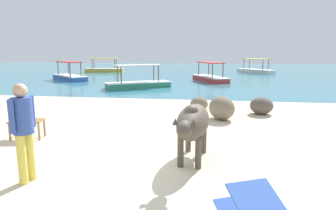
{
  "coord_description": "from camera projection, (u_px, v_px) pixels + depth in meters",
  "views": [
    {
      "loc": [
        1.65,
        -5.6,
        2.19
      ],
      "look_at": [
        0.4,
        3.0,
        0.55
      ],
      "focal_mm": 31.95,
      "sensor_mm": 36.0,
      "label": 1
    }
  ],
  "objects": [
    {
      "name": "bottle",
      "position": [
        19.0,
        115.0,
        7.18
      ],
      "size": [
        0.07,
        0.07,
        0.3
      ],
      "color": "#A3C6D1",
      "rests_on": "low_bench_table"
    },
    {
      "name": "boat_green",
      "position": [
        138.0,
        83.0,
        16.98
      ],
      "size": [
        3.74,
        2.89,
        1.29
      ],
      "rotation": [
        0.0,
        0.0,
        3.69
      ],
      "color": "#338E66",
      "rests_on": "water_surface"
    },
    {
      "name": "boat_blue",
      "position": [
        70.0,
        76.0,
        21.25
      ],
      "size": [
        3.52,
        3.29,
        1.29
      ],
      "rotation": [
        0.0,
        0.0,
        2.42
      ],
      "color": "#3866B7",
      "rests_on": "water_surface"
    },
    {
      "name": "water_surface",
      "position": [
        194.0,
        73.0,
        27.48
      ],
      "size": [
        60.0,
        36.0,
        0.03
      ],
      "primitive_type": "cube",
      "color": "teal",
      "rests_on": "ground"
    },
    {
      "name": "boat_red",
      "position": [
        210.0,
        77.0,
        20.49
      ],
      "size": [
        2.67,
        3.8,
        1.29
      ],
      "rotation": [
        0.0,
        0.0,
        2.03
      ],
      "color": "#C63833",
      "rests_on": "water_surface"
    },
    {
      "name": "boat_yellow",
      "position": [
        105.0,
        69.0,
        28.8
      ],
      "size": [
        3.79,
        1.62,
        1.29
      ],
      "rotation": [
        0.0,
        0.0,
        0.13
      ],
      "color": "gold",
      "rests_on": "water_surface"
    },
    {
      "name": "sand_beach",
      "position": [
        127.0,
        157.0,
        6.08
      ],
      "size": [
        18.0,
        14.0,
        0.04
      ],
      "primitive_type": "cube",
      "color": "beige",
      "rests_on": "ground"
    },
    {
      "name": "shore_rock_medium",
      "position": [
        222.0,
        108.0,
        9.18
      ],
      "size": [
        1.06,
        1.2,
        0.72
      ],
      "primitive_type": "ellipsoid",
      "rotation": [
        0.0,
        0.0,
        1.95
      ],
      "color": "#756651",
      "rests_on": "sand_beach"
    },
    {
      "name": "person_standing",
      "position": [
        23.0,
        126.0,
        4.74
      ],
      "size": [
        0.32,
        0.5,
        1.62
      ],
      "rotation": [
        0.0,
        0.0,
        2.97
      ],
      "color": "#DBC64C",
      "rests_on": "sand_beach"
    },
    {
      "name": "boat_white",
      "position": [
        256.0,
        70.0,
        27.5
      ],
      "size": [
        3.34,
        3.48,
        1.29
      ],
      "rotation": [
        0.0,
        0.0,
        2.32
      ],
      "color": "white",
      "rests_on": "water_surface"
    },
    {
      "name": "cow",
      "position": [
        193.0,
        123.0,
        5.72
      ],
      "size": [
        0.73,
        2.03,
        1.14
      ],
      "rotation": [
        0.0,
        0.0,
        4.63
      ],
      "color": "#4C4238",
      "rests_on": "sand_beach"
    },
    {
      "name": "shore_rock_large",
      "position": [
        261.0,
        106.0,
        9.94
      ],
      "size": [
        0.94,
        0.95,
        0.56
      ],
      "primitive_type": "ellipsoid",
      "rotation": [
        0.0,
        0.0,
        1.3
      ],
      "color": "brown",
      "rests_on": "sand_beach"
    },
    {
      "name": "deck_chair_far",
      "position": [
        248.0,
        208.0,
        3.36
      ],
      "size": [
        0.81,
        0.92,
        0.68
      ],
      "rotation": [
        0.0,
        0.0,
        2.0
      ],
      "color": "olive",
      "rests_on": "sand_beach"
    },
    {
      "name": "low_bench_table",
      "position": [
        27.0,
        123.0,
        7.21
      ],
      "size": [
        0.83,
        0.57,
        0.46
      ],
      "rotation": [
        0.0,
        0.0,
        0.19
      ],
      "color": "olive",
      "rests_on": "sand_beach"
    },
    {
      "name": "shore_rock_small",
      "position": [
        199.0,
        104.0,
        10.49
      ],
      "size": [
        0.63,
        0.59,
        0.48
      ],
      "primitive_type": "ellipsoid",
      "rotation": [
        0.0,
        0.0,
        3.13
      ],
      "color": "#756651",
      "rests_on": "sand_beach"
    }
  ]
}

